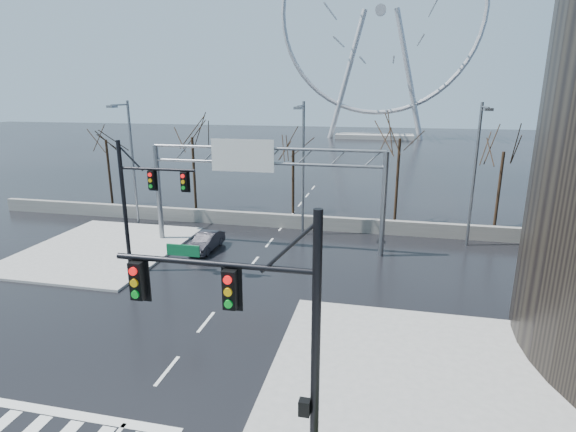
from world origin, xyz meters
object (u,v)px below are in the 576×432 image
(signal_mast_far, at_px, (140,195))
(ferris_wheel, at_px, (380,19))
(signal_mast_near, at_px, (264,324))
(car, at_px, (206,242))
(sign_gantry, at_px, (259,175))

(signal_mast_far, relative_size, ferris_wheel, 0.16)
(signal_mast_near, relative_size, ferris_wheel, 0.16)
(ferris_wheel, distance_m, car, 85.82)
(signal_mast_near, relative_size, car, 2.13)
(signal_mast_near, bearing_deg, car, 117.20)
(signal_mast_far, xyz_separation_m, car, (1.97, 4.58, -4.21))
(sign_gantry, distance_m, ferris_wheel, 82.91)
(signal_mast_far, height_order, car, signal_mast_far)
(signal_mast_near, height_order, sign_gantry, signal_mast_near)
(car, bearing_deg, ferris_wheel, 86.52)
(ferris_wheel, bearing_deg, car, -96.23)
(sign_gantry, height_order, ferris_wheel, ferris_wheel)
(signal_mast_far, distance_m, ferris_wheel, 89.30)
(signal_mast_near, xyz_separation_m, signal_mast_far, (-11.01, 13.00, -0.04))
(signal_mast_near, xyz_separation_m, sign_gantry, (-5.52, 19.00, 0.31))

